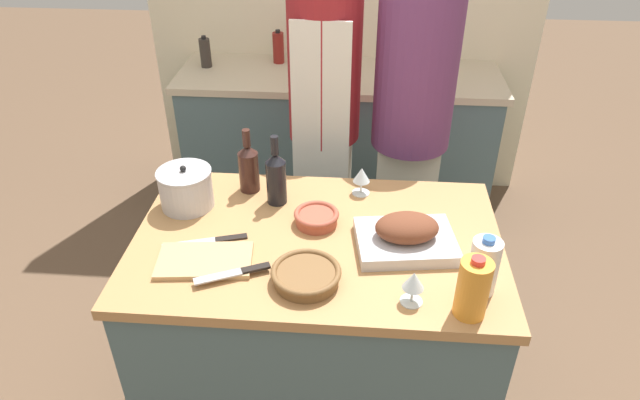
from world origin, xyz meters
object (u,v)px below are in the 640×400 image
(person_cook_aproned, at_px, (324,110))
(condiment_bottle_short, at_px, (205,53))
(wicker_basket, at_px, (306,275))
(mixing_bowl, at_px, (316,217))
(roasting_pan, at_px, (406,235))
(condiment_bottle_tall, at_px, (278,48))
(wine_bottle_dark, at_px, (249,167))
(person_cook_guest, at_px, (412,118))
(milk_jug, at_px, (484,266))
(knife_paring, at_px, (235,273))
(juice_jug, at_px, (473,288))
(knife_chef, at_px, (208,241))
(wine_bottle_green, at_px, (276,177))
(wine_glass_right, at_px, (362,176))
(stock_pot, at_px, (186,188))
(cutting_board, at_px, (205,261))
(condiment_bottle_extra, at_px, (415,54))
(wine_glass_left, at_px, (413,282))

(person_cook_aproned, bearing_deg, condiment_bottle_short, 137.78)
(wicker_basket, distance_m, mixing_bowl, 0.32)
(roasting_pan, relative_size, condiment_bottle_tall, 1.87)
(wine_bottle_dark, distance_m, person_cook_guest, 0.84)
(milk_jug, height_order, knife_paring, milk_jug)
(wicker_basket, height_order, milk_jug, milk_jug)
(wicker_basket, height_order, juice_jug, juice_jug)
(wicker_basket, distance_m, knife_chef, 0.41)
(wine_bottle_green, xyz_separation_m, knife_paring, (-0.07, -0.46, -0.09))
(wicker_basket, xyz_separation_m, wine_bottle_green, (-0.16, 0.46, 0.08))
(wine_bottle_green, xyz_separation_m, wine_glass_right, (0.33, 0.09, -0.03))
(milk_jug, relative_size, wine_glass_right, 1.80)
(roasting_pan, bearing_deg, milk_jug, -42.12)
(wicker_basket, distance_m, juice_jug, 0.52)
(condiment_bottle_tall, relative_size, person_cook_aproned, 0.11)
(roasting_pan, bearing_deg, juice_jug, -60.28)
(wicker_basket, bearing_deg, milk_jug, 0.68)
(roasting_pan, distance_m, mixing_bowl, 0.34)
(stock_pot, height_order, person_cook_aproned, person_cook_aproned)
(wicker_basket, xyz_separation_m, wine_bottle_dark, (-0.28, 0.54, 0.08))
(cutting_board, bearing_deg, condiment_bottle_tall, 90.23)
(condiment_bottle_extra, distance_m, person_cook_aproned, 0.95)
(mixing_bowl, relative_size, condiment_bottle_short, 0.90)
(condiment_bottle_tall, bearing_deg, person_cook_aproned, -68.12)
(cutting_board, relative_size, knife_chef, 1.13)
(cutting_board, height_order, wine_bottle_dark, wine_bottle_dark)
(roasting_pan, relative_size, person_cook_guest, 0.21)
(stock_pot, bearing_deg, wicker_basket, -38.97)
(wine_glass_left, distance_m, condiment_bottle_short, 2.20)
(wine_glass_right, bearing_deg, milk_jug, -54.27)
(knife_paring, bearing_deg, mixing_bowl, 53.53)
(wicker_basket, height_order, person_cook_aproned, person_cook_aproned)
(juice_jug, xyz_separation_m, person_cook_guest, (-0.12, 1.15, 0.00))
(person_cook_guest, bearing_deg, wine_glass_left, -91.06)
(roasting_pan, height_order, stock_pot, stock_pot)
(milk_jug, height_order, wine_bottle_green, wine_bottle_green)
(milk_jug, distance_m, wine_bottle_dark, 0.99)
(wine_glass_left, bearing_deg, wine_glass_right, 105.43)
(wine_bottle_dark, xyz_separation_m, condiment_bottle_tall, (-0.08, 1.39, 0.01))
(stock_pot, height_order, condiment_bottle_short, condiment_bottle_short)
(stock_pot, distance_m, knife_paring, 0.49)
(condiment_bottle_short, bearing_deg, wine_bottle_green, -65.66)
(person_cook_guest, bearing_deg, wicker_basket, -108.62)
(mixing_bowl, bearing_deg, cutting_board, -144.50)
(wine_bottle_green, height_order, wine_bottle_dark, wine_bottle_green)
(wicker_basket, xyz_separation_m, person_cook_aproned, (-0.02, 1.09, 0.08))
(wine_bottle_green, relative_size, person_cook_aproned, 0.16)
(cutting_board, height_order, milk_jug, milk_jug)
(wine_bottle_green, relative_size, wine_bottle_dark, 1.07)
(cutting_board, distance_m, mixing_bowl, 0.44)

